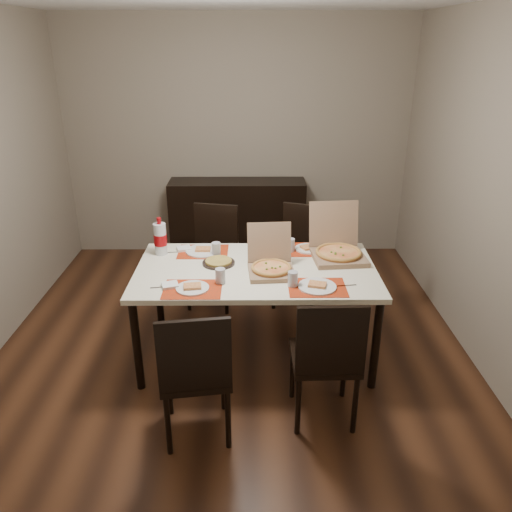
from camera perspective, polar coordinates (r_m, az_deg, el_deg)
name	(u,v)px	position (r m, az deg, el deg)	size (l,w,h in m)	color
ground	(233,341)	(4.27, -2.67, -9.72)	(3.80, 4.00, 0.02)	#482816
room_walls	(231,122)	(4.05, -2.92, 15.04)	(3.84, 4.02, 2.62)	gray
sideboard	(238,220)	(5.67, -2.11, 4.14)	(1.50, 0.40, 0.90)	black
dining_table	(256,276)	(3.78, 0.00, -2.32)	(1.80, 1.00, 0.75)	#F5EECE
chair_near_left	(195,371)	(3.08, -6.95, -12.89)	(0.47, 0.47, 0.93)	black
chair_near_right	(326,356)	(3.21, 8.06, -11.28)	(0.43, 0.43, 0.93)	black
chair_far_left	(214,251)	(4.69, -4.86, 0.62)	(0.50, 0.50, 0.93)	black
chair_far_right	(301,251)	(4.69, 5.13, 0.59)	(0.54, 0.54, 0.93)	black
setting_near_left	(197,285)	(3.48, -6.73, -3.27)	(0.52, 0.30, 0.11)	#BB2B0C
setting_near_right	(311,285)	(3.48, 6.30, -3.26)	(0.48, 0.30, 0.11)	#BB2B0C
setting_far_left	(204,250)	(4.04, -5.95, 0.66)	(0.49, 0.30, 0.11)	#BB2B0C
setting_far_right	(303,248)	(4.07, 5.43, 0.95)	(0.48, 0.30, 0.11)	#BB2B0C
napkin_loose	(276,274)	(3.64, 2.35, -2.07)	(0.12, 0.11, 0.02)	white
pizza_box_center	(271,265)	(3.67, 1.71, -1.04)	(0.35, 0.39, 0.33)	#8A6A50
pizza_box_right	(337,250)	(3.97, 9.29, 0.69)	(0.44, 0.48, 0.40)	#8A6A50
faina_plate	(219,262)	(3.83, -4.30, -0.70)	(0.25, 0.25, 0.03)	black
dip_bowl	(264,260)	(3.85, 0.94, -0.42)	(0.13, 0.13, 0.03)	white
soda_bottle	(160,239)	(4.02, -10.88, 1.94)	(0.10, 0.10, 0.31)	silver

